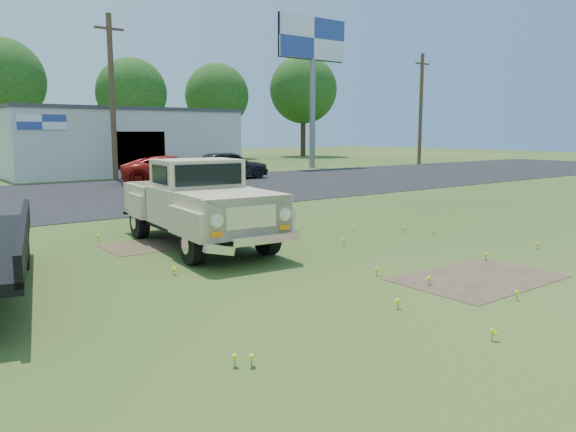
{
  "coord_description": "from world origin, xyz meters",
  "views": [
    {
      "loc": [
        -7.38,
        -8.85,
        2.66
      ],
      "look_at": [
        0.13,
        1.0,
        0.81
      ],
      "focal_mm": 35.0,
      "sensor_mm": 36.0,
      "label": 1
    }
  ],
  "objects_px": {
    "red_pickup": "(173,170)",
    "dark_sedan": "(228,165)",
    "vintage_pickup_truck": "(198,203)",
    "billboard": "(313,52)"
  },
  "relations": [
    {
      "from": "red_pickup",
      "to": "dark_sedan",
      "type": "xyz_separation_m",
      "value": [
        3.94,
        1.06,
        0.07
      ]
    },
    {
      "from": "red_pickup",
      "to": "vintage_pickup_truck",
      "type": "bearing_deg",
      "value": 173.53
    },
    {
      "from": "dark_sedan",
      "to": "red_pickup",
      "type": "bearing_deg",
      "value": 107.69
    },
    {
      "from": "red_pickup",
      "to": "billboard",
      "type": "bearing_deg",
      "value": -48.88
    },
    {
      "from": "vintage_pickup_truck",
      "to": "dark_sedan",
      "type": "height_order",
      "value": "vintage_pickup_truck"
    },
    {
      "from": "billboard",
      "to": "red_pickup",
      "type": "bearing_deg",
      "value": -156.26
    },
    {
      "from": "vintage_pickup_truck",
      "to": "billboard",
      "type": "bearing_deg",
      "value": 50.35
    },
    {
      "from": "billboard",
      "to": "red_pickup",
      "type": "height_order",
      "value": "billboard"
    },
    {
      "from": "billboard",
      "to": "red_pickup",
      "type": "distance_m",
      "value": 17.76
    },
    {
      "from": "vintage_pickup_truck",
      "to": "dark_sedan",
      "type": "distance_m",
      "value": 19.03
    }
  ]
}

